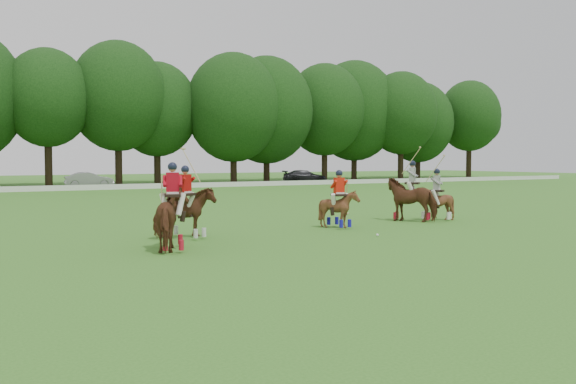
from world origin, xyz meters
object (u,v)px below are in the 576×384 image
polo_stripe_a (412,199)px  polo_stripe_b (436,202)px  polo_red_b (185,212)px  polo_ball (377,235)px  polo_red_c (339,208)px  car_right (305,176)px  polo_red_a (173,218)px  car_mid (89,180)px

polo_stripe_a → polo_stripe_b: bearing=-18.5°
polo_red_b → polo_stripe_b: bearing=2.3°
polo_ball → polo_red_b: bearing=155.2°
polo_red_b → polo_red_c: polo_red_b is taller
polo_red_c → polo_stripe_a: bearing=9.6°
car_right → polo_red_a: size_ratio=1.89×
polo_red_c → polo_ball: bearing=-97.1°
car_right → polo_red_b: 47.54m
polo_stripe_a → polo_red_c: bearing=-170.4°
polo_red_b → polo_stripe_a: (10.20, 0.80, 0.07)m
car_right → polo_ball: 46.70m
car_mid → polo_ball: size_ratio=46.60×
car_right → polo_red_c: (-22.03, -38.25, 0.08)m
polo_red_c → polo_ball: 2.85m
car_right → polo_red_b: bearing=162.2°
polo_red_a → polo_stripe_b: 12.77m
polo_red_a → polo_ball: 7.03m
car_mid → polo_red_c: size_ratio=1.95×
polo_red_a → polo_stripe_a: (11.45, 3.09, 0.01)m
polo_red_c → polo_stripe_b: polo_stripe_b is taller
polo_red_a → car_mid: bearing=80.3°
car_mid → polo_red_a: 41.23m
car_right → polo_stripe_a: 41.60m
car_mid → car_right: size_ratio=0.90×
polo_ball → polo_red_a: bearing=177.1°
car_mid → polo_stripe_a: polo_stripe_a is taller
polo_red_a → car_right: bearing=54.2°
polo_red_a → polo_red_b: (1.25, 2.29, -0.06)m
polo_red_b → car_right: bearing=53.8°
car_right → polo_red_b: polo_red_b is taller
polo_red_c → polo_stripe_b: 5.17m
car_right → polo_red_b: size_ratio=1.62×
car_mid → polo_red_b: polo_red_b is taller
polo_red_c → polo_red_a: bearing=-161.9°
polo_stripe_a → polo_red_a: bearing=-164.9°
car_mid → polo_stripe_b: bearing=-163.6°
polo_stripe_a → polo_stripe_b: 1.09m
polo_stripe_a → polo_stripe_b: (1.03, -0.34, -0.16)m
polo_ball → polo_stripe_b: bearing=29.3°
polo_stripe_b → polo_ball: bearing=-150.7°
car_mid → car_right: car_mid is taller
car_right → polo_red_a: (-29.34, -40.64, 0.23)m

